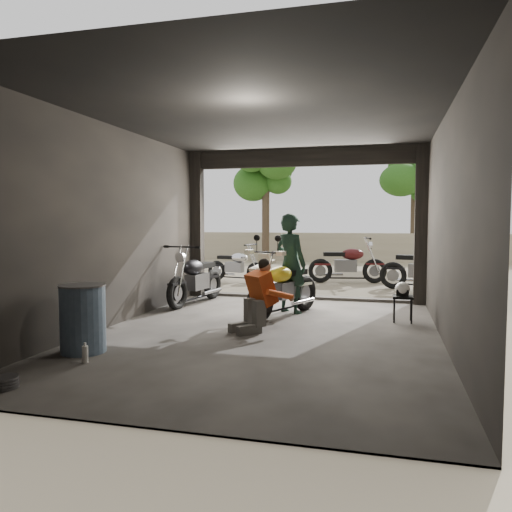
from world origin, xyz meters
The scene contains 16 objects.
ground centered at (0.00, 0.00, 0.00)m, with size 80.00×80.00×0.00m, color #7A6D56.
garage centered at (0.00, 0.55, 1.28)m, with size 7.00×7.13×3.20m.
boundary_wall centered at (0.00, 14.00, 0.60)m, with size 18.00×0.30×1.20m, color gray.
tree_left centered at (-3.00, 12.50, 3.99)m, with size 2.20×2.20×5.60m.
tree_right centered at (2.80, 14.00, 3.56)m, with size 2.20×2.20×5.00m.
main_bike centered at (-0.02, 1.51, 0.60)m, with size 0.74×1.81×1.21m, color white, non-canonical shape.
left_bike centered at (-2.00, 2.31, 0.61)m, with size 0.74×1.80×1.22m, color black, non-canonical shape.
outside_bike_a centered at (-2.33, 6.18, 0.53)m, with size 0.65×1.57×1.07m, color black, non-canonical shape.
outside_bike_b centered at (0.71, 6.65, 0.63)m, with size 0.76×1.85×1.25m, color #431011, non-canonical shape.
outside_bike_c centered at (2.62, 5.56, 0.64)m, with size 0.77×1.88×1.27m, color black, non-canonical shape.
rider centered at (0.04, 1.82, 0.91)m, with size 0.67×0.44×1.82m, color black.
mechanic centered at (-0.19, 0.12, 0.54)m, with size 0.55×0.75×1.08m, color #DF551D, non-canonical shape.
stool centered at (2.00, 1.44, 0.38)m, with size 0.33×0.33×0.46m.
helmet centered at (1.99, 1.43, 0.57)m, with size 0.24×0.26×0.23m, color white.
oil_drum centered at (-2.00, -1.58, 0.44)m, with size 0.56×0.56×0.88m, color #475E78.
sign_post centered at (3.16, 3.91, 1.60)m, with size 0.79×0.08×2.37m.
Camera 1 is at (1.71, -7.08, 1.69)m, focal length 35.00 mm.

